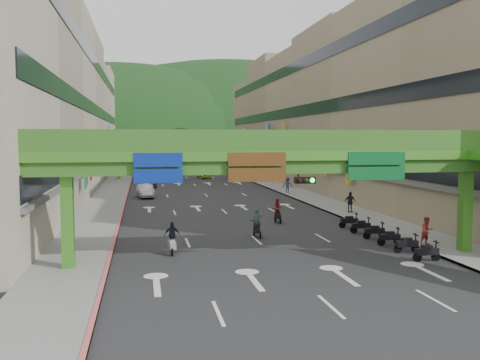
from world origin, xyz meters
The scene contains 23 objects.
ground centered at (0.00, 0.00, 0.00)m, with size 320.00×320.00×0.00m, color black.
road_slab centered at (0.00, 50.00, 0.01)m, with size 18.00×140.00×0.02m, color #28282B.
sidewalk_left centered at (-11.00, 50.00, 0.07)m, with size 4.00×140.00×0.15m, color gray.
sidewalk_right centered at (11.00, 50.00, 0.07)m, with size 4.00×140.00×0.15m, color gray.
curb_left centered at (-9.10, 50.00, 0.09)m, with size 0.20×140.00×0.18m, color #CC5959.
curb_right centered at (9.10, 50.00, 0.09)m, with size 0.20×140.00×0.18m, color gray.
building_row_left centered at (-18.93, 50.00, 9.46)m, with size 12.80×95.00×19.00m.
building_row_right centered at (18.93, 50.00, 9.46)m, with size 12.80×95.00×19.00m.
overpass_near centered at (0.93, 5.38, 5.21)m, with size 28.00×12.27×7.10m.
overpass_far centered at (0.00, 65.00, 5.40)m, with size 28.00×2.20×7.10m.
hill_left centered at (-15.00, 160.00, 0.00)m, with size 168.00×140.00×112.00m, color #1C4419.
hill_right centered at (25.00, 180.00, 0.00)m, with size 208.00×176.00×128.00m, color #1C4419.
bunting_string centered at (0.00, 30.00, 5.96)m, with size 26.00×0.36×0.47m.
scooter_rider_near centered at (0.27, 13.07, 0.87)m, with size 0.70×1.59×1.91m.
scooter_rider_mid centered at (3.20, 18.86, 1.00)m, with size 0.85×1.60×1.95m.
scooter_rider_left centered at (-5.65, 8.83, 0.93)m, with size 0.92×1.60×1.89m.
scooter_rider_far centered at (-5.64, 50.19, 0.91)m, with size 0.80×1.59×1.84m.
parked_scooter_row centered at (7.80, 10.00, 0.52)m, with size 1.60×11.55×1.08m.
car_silver centered at (-7.00, 38.80, 0.74)m, with size 1.57×4.50×1.48m, color #B9BAC1.
car_yellow centered at (2.67, 66.23, 0.68)m, with size 1.60×3.97×1.35m, color #EFF634.
pedestrian_red centered at (9.80, 8.00, 0.87)m, with size 0.84×0.66×1.73m, color #B73D2F.
pedestrian_dark centered at (10.70, 22.56, 0.90)m, with size 1.06×0.44×1.81m, color black.
pedestrian_blue centered at (9.80, 40.00, 0.94)m, with size 0.88×0.57×1.89m, color navy.
Camera 1 is at (-7.25, -21.69, 6.67)m, focal length 40.00 mm.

